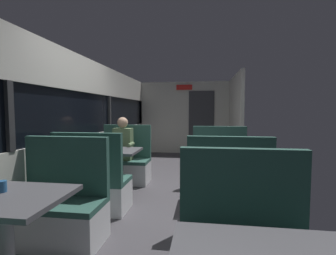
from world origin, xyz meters
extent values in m
cube|color=#423F44|center=(0.00, 0.00, -0.01)|extent=(3.30, 9.20, 0.02)
cube|color=beige|center=(-1.45, 0.00, 0.47)|extent=(0.08, 8.40, 0.95)
cube|color=beige|center=(-1.45, 0.00, 2.00)|extent=(0.08, 8.40, 0.60)
cube|color=black|center=(-1.46, 0.00, 1.32)|extent=(0.03, 8.40, 0.75)
cube|color=#2D2D30|center=(-1.43, -1.40, 1.32)|extent=(0.06, 0.08, 0.75)
cube|color=#2D2D30|center=(-1.43, 1.40, 1.32)|extent=(0.06, 0.08, 0.75)
cube|color=#2D2D30|center=(-1.43, 4.20, 1.32)|extent=(0.06, 0.08, 0.75)
cube|color=beige|center=(0.00, 4.20, 1.15)|extent=(2.90, 0.08, 2.30)
cube|color=#333338|center=(0.55, 4.15, 1.00)|extent=(0.80, 0.04, 2.00)
cube|color=red|center=(0.00, 4.14, 2.12)|extent=(0.50, 0.03, 0.16)
cube|color=beige|center=(1.45, 3.00, 1.15)|extent=(0.08, 2.40, 2.30)
cylinder|color=#9E9EA3|center=(-0.89, -2.09, 0.35)|extent=(0.10, 0.10, 0.70)
cube|color=#4C4C51|center=(-0.89, -2.09, 0.72)|extent=(0.90, 0.70, 0.04)
cube|color=silver|center=(-0.89, -1.43, 0.20)|extent=(0.95, 0.50, 0.39)
cube|color=#2D564C|center=(-0.89, -1.43, 0.42)|extent=(0.95, 0.50, 0.06)
cube|color=#2D564C|center=(-0.89, -1.22, 0.78)|extent=(0.95, 0.08, 0.65)
cylinder|color=#9E9EA3|center=(-0.89, 0.11, 0.35)|extent=(0.10, 0.10, 0.70)
cube|color=#4C4C51|center=(-0.89, 0.11, 0.72)|extent=(0.90, 0.70, 0.04)
cube|color=silver|center=(-0.89, -0.55, 0.20)|extent=(0.95, 0.50, 0.39)
cube|color=#2D564C|center=(-0.89, -0.55, 0.42)|extent=(0.95, 0.50, 0.06)
cube|color=#2D564C|center=(-0.89, -0.76, 0.78)|extent=(0.95, 0.08, 0.65)
cube|color=silver|center=(-0.89, 0.77, 0.20)|extent=(0.95, 0.50, 0.39)
cube|color=#2D564C|center=(-0.89, 0.77, 0.42)|extent=(0.95, 0.50, 0.06)
cube|color=#2D564C|center=(-0.89, 0.98, 0.78)|extent=(0.95, 0.08, 0.65)
cube|color=#2D564C|center=(0.89, -2.03, 0.42)|extent=(0.95, 0.50, 0.06)
cube|color=#2D564C|center=(0.89, -1.82, 0.78)|extent=(0.95, 0.08, 0.65)
cylinder|color=#9E9EA3|center=(0.89, -0.09, 0.35)|extent=(0.10, 0.10, 0.70)
cube|color=#4C4C51|center=(0.89, -0.09, 0.72)|extent=(0.90, 0.70, 0.04)
cube|color=silver|center=(0.89, -0.75, 0.20)|extent=(0.95, 0.50, 0.39)
cube|color=#2D564C|center=(0.89, -0.75, 0.42)|extent=(0.95, 0.50, 0.06)
cube|color=#2D564C|center=(0.89, -0.96, 0.78)|extent=(0.95, 0.08, 0.65)
cube|color=silver|center=(0.89, 0.57, 0.20)|extent=(0.95, 0.50, 0.39)
cube|color=#2D564C|center=(0.89, 0.57, 0.42)|extent=(0.95, 0.50, 0.06)
cube|color=#2D564C|center=(0.89, 0.78, 0.78)|extent=(0.95, 0.08, 0.65)
cube|color=#26262D|center=(-0.89, 0.77, 0.23)|extent=(0.30, 0.36, 0.45)
cube|color=#59724C|center=(-0.89, 0.72, 0.75)|extent=(0.34, 0.22, 0.60)
sphere|color=tan|center=(-0.89, 0.70, 1.16)|extent=(0.20, 0.20, 0.20)
cylinder|color=#59724C|center=(-1.09, 0.54, 0.77)|extent=(0.07, 0.28, 0.07)
cylinder|color=#59724C|center=(-0.69, 0.54, 0.77)|extent=(0.07, 0.28, 0.07)
cylinder|color=#26598C|center=(1.10, 0.02, 0.79)|extent=(0.07, 0.07, 0.09)
cylinder|color=#26598C|center=(-0.98, -2.02, 0.79)|extent=(0.07, 0.07, 0.09)
camera|label=1|loc=(0.59, -3.72, 1.39)|focal=26.21mm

